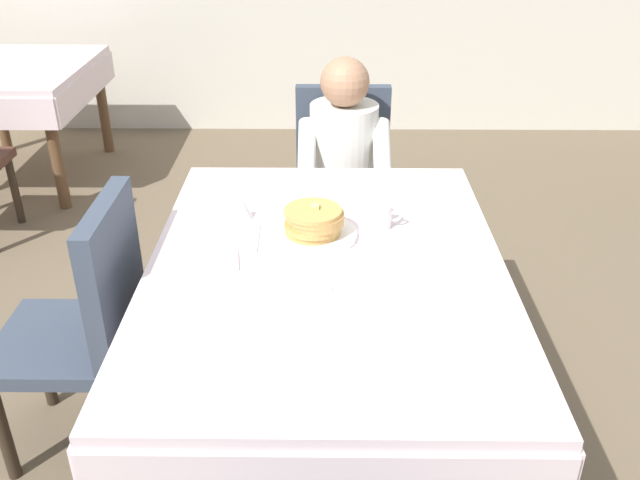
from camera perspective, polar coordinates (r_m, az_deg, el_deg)
The scene contains 14 objects.
ground_plane at distance 2.58m, azimuth 0.44°, elevation -16.14°, with size 14.00×14.00×0.00m, color brown.
dining_table_main at distance 2.17m, azimuth 0.50°, elevation -3.85°, with size 1.12×1.52×0.74m.
chair_diner at distance 3.27m, azimuth 1.87°, elevation 5.40°, with size 0.44×0.45×0.93m.
diner_person at distance 3.07m, azimuth 1.97°, elevation 6.63°, with size 0.40×0.43×1.12m.
chair_left_side at distance 2.37m, azimuth -18.62°, elevation -6.02°, with size 0.45×0.44×0.93m.
plate_breakfast at distance 2.26m, azimuth -0.46°, elevation 0.44°, with size 0.28×0.28×0.02m, color white.
breakfast_stack at distance 2.23m, azimuth -0.52°, elevation 1.59°, with size 0.20×0.19×0.10m.
cup_coffee at distance 2.32m, azimuth 5.07°, elevation 2.01°, with size 0.11×0.08×0.08m.
syrup_pitcher at distance 2.38m, azimuth -6.51°, elevation 2.60°, with size 0.08×0.08×0.07m.
fork_left_of_plate at distance 2.26m, azimuth -5.30°, elevation 0.10°, with size 0.18×0.01×0.01m, color silver.
knife_right_of_plate at distance 2.25m, azimuth 4.37°, elevation 0.05°, with size 0.20×0.01×0.01m, color silver.
spoon_near_edge at distance 2.00m, azimuth -1.03°, elevation -3.77°, with size 0.15×0.01×0.01m, color silver.
napkin_folded at distance 2.14m, azimuth -9.08°, elevation -1.80°, with size 0.17×0.12×0.01m, color white.
background_table_far at distance 4.78m, azimuth -24.00°, elevation 11.75°, with size 0.92×1.12×0.74m.
Camera 1 is at (0.00, -1.83, 1.81)m, focal length 38.56 mm.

